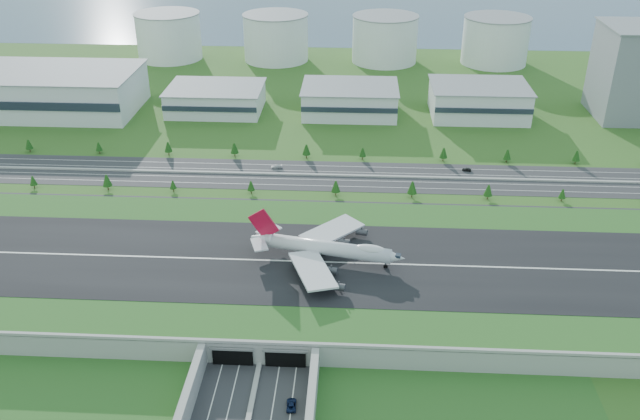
# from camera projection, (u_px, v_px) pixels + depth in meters

# --- Properties ---
(ground) EXTENTS (1200.00, 1200.00, 0.00)m
(ground) POSITION_uv_depth(u_px,v_px,m) (277.00, 279.00, 262.53)
(ground) COLOR #214C17
(ground) RESTS_ON ground
(airfield_deck) EXTENTS (520.00, 100.00, 9.20)m
(airfield_deck) POSITION_uv_depth(u_px,v_px,m) (277.00, 270.00, 260.52)
(airfield_deck) COLOR gray
(airfield_deck) RESTS_ON ground
(north_expressway) EXTENTS (560.00, 36.00, 0.12)m
(north_expressway) POSITION_uv_depth(u_px,v_px,m) (298.00, 175.00, 346.26)
(north_expressway) COLOR #28282B
(north_expressway) RESTS_ON ground
(tree_row) EXTENTS (499.66, 48.54, 8.34)m
(tree_row) POSITION_uv_depth(u_px,v_px,m) (322.00, 167.00, 344.38)
(tree_row) COLOR #3D2819
(tree_row) RESTS_ON ground
(hangar_west) EXTENTS (120.00, 60.00, 25.00)m
(hangar_west) POSITION_uv_depth(u_px,v_px,m) (42.00, 91.00, 428.11)
(hangar_west) COLOR white
(hangar_west) RESTS_ON ground
(hangar_mid_a) EXTENTS (58.00, 42.00, 15.00)m
(hangar_mid_a) POSITION_uv_depth(u_px,v_px,m) (216.00, 99.00, 429.47)
(hangar_mid_a) COLOR white
(hangar_mid_a) RESTS_ON ground
(hangar_mid_b) EXTENTS (58.00, 42.00, 17.00)m
(hangar_mid_b) POSITION_uv_depth(u_px,v_px,m) (350.00, 100.00, 424.84)
(hangar_mid_b) COLOR white
(hangar_mid_b) RESTS_ON ground
(hangar_mid_c) EXTENTS (58.00, 42.00, 19.00)m
(hangar_mid_c) POSITION_uv_depth(u_px,v_px,m) (478.00, 101.00, 420.45)
(hangar_mid_c) COLOR white
(hangar_mid_c) RESTS_ON ground
(office_tower) EXTENTS (46.00, 46.00, 55.00)m
(office_tower) POSITION_uv_depth(u_px,v_px,m) (638.00, 73.00, 411.76)
(office_tower) COLOR gray
(office_tower) RESTS_ON ground
(fuel_tank_a) EXTENTS (50.00, 50.00, 35.00)m
(fuel_tank_a) POSITION_uv_depth(u_px,v_px,m) (169.00, 36.00, 533.53)
(fuel_tank_a) COLOR white
(fuel_tank_a) RESTS_ON ground
(fuel_tank_b) EXTENTS (50.00, 50.00, 35.00)m
(fuel_tank_b) POSITION_uv_depth(u_px,v_px,m) (276.00, 38.00, 529.36)
(fuel_tank_b) COLOR white
(fuel_tank_b) RESTS_ON ground
(fuel_tank_c) EXTENTS (50.00, 50.00, 35.00)m
(fuel_tank_c) POSITION_uv_depth(u_px,v_px,m) (385.00, 39.00, 525.20)
(fuel_tank_c) COLOR white
(fuel_tank_c) RESTS_ON ground
(fuel_tank_d) EXTENTS (50.00, 50.00, 35.00)m
(fuel_tank_d) POSITION_uv_depth(u_px,v_px,m) (495.00, 41.00, 521.04)
(fuel_tank_d) COLOR white
(fuel_tank_d) RESTS_ON ground
(bay_water) EXTENTS (1200.00, 260.00, 0.06)m
(bay_water) POSITION_uv_depth(u_px,v_px,m) (330.00, 15.00, 685.74)
(bay_water) COLOR #39546C
(bay_water) RESTS_ON ground
(boeing_747) EXTENTS (60.63, 56.76, 18.95)m
(boeing_747) POSITION_uv_depth(u_px,v_px,m) (326.00, 248.00, 257.05)
(boeing_747) COLOR silver
(boeing_747) RESTS_ON airfield_deck
(car_2) EXTENTS (3.22, 6.34, 1.72)m
(car_2) POSITION_uv_depth(u_px,v_px,m) (291.00, 405.00, 201.33)
(car_2) COLOR #0A1636
(car_2) RESTS_ON ground
(car_5) EXTENTS (4.87, 2.53, 1.53)m
(car_5) POSITION_uv_depth(u_px,v_px,m) (467.00, 170.00, 350.14)
(car_5) COLOR black
(car_5) RESTS_ON ground
(car_7) EXTENTS (6.21, 3.32, 1.71)m
(car_7) POSITION_uv_depth(u_px,v_px,m) (276.00, 167.00, 353.33)
(car_7) COLOR silver
(car_7) RESTS_ON ground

